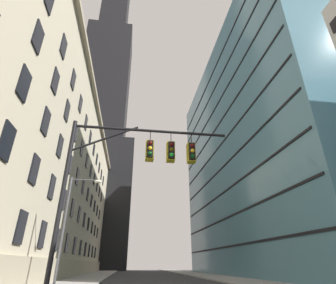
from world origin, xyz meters
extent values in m
cube|color=#BCAF93|center=(-17.35, 31.13, 14.26)|extent=(12.70, 74.26, 28.52)
cube|color=tan|center=(-10.75, 31.13, 27.82)|extent=(0.70, 74.26, 0.60)
cube|color=tan|center=(-10.85, 31.13, 1.10)|extent=(0.50, 74.26, 2.20)
cube|color=black|center=(-10.95, 13.00, 4.00)|extent=(0.14, 1.40, 2.20)
cube|color=black|center=(-10.95, 18.00, 4.00)|extent=(0.14, 1.40, 2.20)
cube|color=black|center=(-10.95, 23.00, 4.00)|extent=(0.14, 1.40, 2.20)
cube|color=black|center=(-10.95, 28.00, 4.00)|extent=(0.14, 1.40, 2.20)
cube|color=black|center=(-10.95, 33.00, 4.00)|extent=(0.14, 1.40, 2.20)
cube|color=black|center=(-10.95, 38.00, 4.00)|extent=(0.14, 1.40, 2.20)
cube|color=black|center=(-10.95, 43.00, 4.00)|extent=(0.14, 1.40, 2.20)
cube|color=black|center=(-10.95, 48.00, 4.00)|extent=(0.14, 1.40, 2.20)
cube|color=black|center=(-10.95, 53.00, 4.00)|extent=(0.14, 1.40, 2.20)
cube|color=black|center=(-10.95, 58.00, 4.00)|extent=(0.14, 1.40, 2.20)
cube|color=black|center=(-10.95, 8.00, 8.20)|extent=(0.14, 1.40, 2.20)
cube|color=black|center=(-10.95, 13.00, 8.20)|extent=(0.14, 1.40, 2.20)
cube|color=black|center=(-10.95, 18.00, 8.20)|extent=(0.14, 1.40, 2.20)
cube|color=black|center=(-10.95, 23.00, 8.20)|extent=(0.14, 1.40, 2.20)
cube|color=black|center=(-10.95, 28.00, 8.20)|extent=(0.14, 1.40, 2.20)
cube|color=black|center=(-10.95, 33.00, 8.20)|extent=(0.14, 1.40, 2.20)
cube|color=black|center=(-10.95, 38.00, 8.20)|extent=(0.14, 1.40, 2.20)
cube|color=black|center=(-10.95, 43.00, 8.20)|extent=(0.14, 1.40, 2.20)
cube|color=black|center=(-10.95, 48.00, 8.20)|extent=(0.14, 1.40, 2.20)
cube|color=black|center=(-10.95, 53.00, 8.20)|extent=(0.14, 1.40, 2.20)
cube|color=black|center=(-10.95, 58.00, 8.20)|extent=(0.14, 1.40, 2.20)
cube|color=black|center=(-10.95, 8.00, 12.40)|extent=(0.14, 1.40, 2.20)
cube|color=black|center=(-10.95, 13.00, 12.40)|extent=(0.14, 1.40, 2.20)
cube|color=black|center=(-10.95, 18.00, 12.40)|extent=(0.14, 1.40, 2.20)
cube|color=black|center=(-10.95, 23.00, 12.40)|extent=(0.14, 1.40, 2.20)
cube|color=black|center=(-10.95, 28.00, 12.40)|extent=(0.14, 1.40, 2.20)
cube|color=black|center=(-10.95, 33.00, 12.40)|extent=(0.14, 1.40, 2.20)
cube|color=black|center=(-10.95, 38.00, 12.40)|extent=(0.14, 1.40, 2.20)
cube|color=black|center=(-10.95, 43.00, 12.40)|extent=(0.14, 1.40, 2.20)
cube|color=black|center=(-10.95, 48.00, 12.40)|extent=(0.14, 1.40, 2.20)
cube|color=black|center=(-10.95, 53.00, 12.40)|extent=(0.14, 1.40, 2.20)
cube|color=black|center=(-10.95, 58.00, 12.40)|extent=(0.14, 1.40, 2.20)
cube|color=black|center=(-10.95, 8.00, 16.60)|extent=(0.14, 1.40, 2.20)
cube|color=black|center=(-10.95, 13.00, 16.60)|extent=(0.14, 1.40, 2.20)
cube|color=black|center=(-10.95, 18.00, 16.60)|extent=(0.14, 1.40, 2.20)
cube|color=black|center=(-10.95, 23.00, 16.60)|extent=(0.14, 1.40, 2.20)
cube|color=black|center=(-10.95, 28.00, 16.60)|extent=(0.14, 1.40, 2.20)
cube|color=black|center=(-10.95, 33.00, 16.60)|extent=(0.14, 1.40, 2.20)
cube|color=black|center=(-10.95, 38.00, 16.60)|extent=(0.14, 1.40, 2.20)
cube|color=black|center=(-10.95, 43.00, 16.60)|extent=(0.14, 1.40, 2.20)
cube|color=black|center=(-10.95, 48.00, 16.60)|extent=(0.14, 1.40, 2.20)
cube|color=black|center=(-10.95, 53.00, 16.60)|extent=(0.14, 1.40, 2.20)
cube|color=black|center=(-10.95, 58.00, 16.60)|extent=(0.14, 1.40, 2.20)
cube|color=black|center=(-10.95, 13.00, 20.80)|extent=(0.14, 1.40, 2.20)
cube|color=black|center=(-10.95, 18.00, 20.80)|extent=(0.14, 1.40, 2.20)
cube|color=black|center=(-10.95, 23.00, 20.80)|extent=(0.14, 1.40, 2.20)
cube|color=black|center=(-10.95, 28.00, 20.80)|extent=(0.14, 1.40, 2.20)
cube|color=black|center=(-10.95, 33.00, 20.80)|extent=(0.14, 1.40, 2.20)
cube|color=black|center=(-10.95, 38.00, 20.80)|extent=(0.14, 1.40, 2.20)
cube|color=black|center=(-10.95, 43.00, 20.80)|extent=(0.14, 1.40, 2.20)
cube|color=black|center=(-10.95, 48.00, 20.80)|extent=(0.14, 1.40, 2.20)
cube|color=black|center=(-10.95, 53.00, 20.80)|extent=(0.14, 1.40, 2.20)
cube|color=black|center=(-10.95, 58.00, 20.80)|extent=(0.14, 1.40, 2.20)
cube|color=black|center=(-16.80, 81.13, 19.27)|extent=(26.17, 26.17, 38.54)
cube|color=black|center=(-16.80, 81.13, 66.56)|extent=(18.32, 18.32, 56.05)
cube|color=teal|center=(19.38, 32.92, 20.45)|extent=(16.76, 46.66, 40.91)
cube|color=black|center=(10.96, 32.92, 4.00)|extent=(0.12, 45.66, 0.24)
cube|color=black|center=(10.96, 32.92, 8.00)|extent=(0.12, 45.66, 0.24)
cube|color=black|center=(10.96, 32.92, 12.00)|extent=(0.12, 45.66, 0.24)
cube|color=black|center=(10.96, 32.92, 16.00)|extent=(0.12, 45.66, 0.24)
cube|color=black|center=(10.96, 32.92, 20.00)|extent=(0.12, 45.66, 0.24)
cube|color=black|center=(10.96, 32.92, 24.00)|extent=(0.12, 45.66, 0.24)
cube|color=black|center=(10.96, 32.92, 28.00)|extent=(0.12, 45.66, 0.24)
cube|color=black|center=(10.96, 32.92, 32.00)|extent=(0.12, 45.66, 0.24)
cube|color=black|center=(10.96, 32.92, 36.00)|extent=(0.12, 45.66, 0.24)
cylinder|color=black|center=(-6.51, 4.92, 4.15)|extent=(0.20, 0.20, 7.99)
cylinder|color=black|center=(-2.64, 4.92, 7.89)|extent=(7.73, 0.14, 0.14)
cylinder|color=black|center=(-4.96, 4.92, 7.29)|extent=(3.18, 0.10, 1.60)
cylinder|color=black|center=(-2.74, 4.92, 7.59)|extent=(0.04, 0.04, 0.60)
cube|color=black|center=(-2.74, 4.92, 6.84)|extent=(0.30, 0.30, 0.90)
cube|color=olive|center=(-2.74, 5.09, 6.84)|extent=(0.40, 0.40, 1.04)
sphere|color=#450808|center=(-2.74, 4.76, 7.12)|extent=(0.20, 0.20, 0.20)
sphere|color=yellow|center=(-2.74, 4.76, 6.84)|extent=(0.20, 0.20, 0.20)
sphere|color=#083D10|center=(-2.74, 4.76, 6.56)|extent=(0.20, 0.20, 0.20)
cylinder|color=black|center=(-1.68, 4.92, 7.59)|extent=(0.04, 0.04, 0.60)
cube|color=black|center=(-1.68, 4.92, 6.84)|extent=(0.30, 0.30, 0.90)
cube|color=olive|center=(-1.68, 5.09, 6.84)|extent=(0.40, 0.40, 1.04)
sphere|color=#450808|center=(-1.68, 4.76, 7.12)|extent=(0.20, 0.20, 0.20)
sphere|color=#4B3A08|center=(-1.68, 4.76, 6.84)|extent=(0.20, 0.20, 0.20)
sphere|color=green|center=(-1.68, 4.76, 6.56)|extent=(0.20, 0.20, 0.20)
cylinder|color=black|center=(-0.61, 4.92, 7.59)|extent=(0.04, 0.04, 0.60)
cube|color=black|center=(-0.61, 4.92, 6.84)|extent=(0.30, 0.30, 0.90)
cube|color=olive|center=(-0.61, 5.09, 6.84)|extent=(0.40, 0.40, 1.04)
sphere|color=#450808|center=(-0.61, 4.76, 7.12)|extent=(0.20, 0.20, 0.20)
sphere|color=yellow|center=(-0.61, 4.76, 6.84)|extent=(0.20, 0.20, 0.20)
sphere|color=#083D10|center=(-0.61, 4.76, 6.56)|extent=(0.20, 0.20, 0.20)
cylinder|color=#47474C|center=(-8.35, 13.94, 4.06)|extent=(0.18, 0.18, 7.82)
cylinder|color=#47474C|center=(-7.31, 13.94, 7.82)|extent=(2.07, 0.10, 0.10)
ellipsoid|color=#EFE5C6|center=(-6.27, 13.94, 7.72)|extent=(0.56, 0.32, 0.24)
camera|label=1|loc=(-3.49, -6.72, 1.71)|focal=27.39mm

